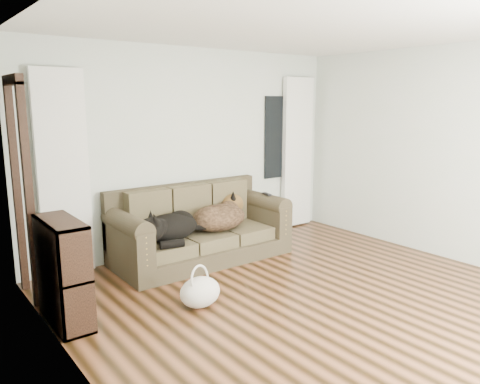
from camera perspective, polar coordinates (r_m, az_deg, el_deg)
floor at (r=4.62m, az=11.50°, el=-13.87°), size 5.00×5.00×0.00m
ceiling at (r=4.25m, az=12.92°, el=19.84°), size 5.00×5.00×0.00m
wall_back at (r=6.16m, az=-5.71°, el=5.12°), size 4.50×0.04×2.60m
wall_left at (r=2.96m, az=-17.74°, el=-1.79°), size 0.04×5.00×2.60m
wall_right at (r=6.12m, az=26.16°, el=4.00°), size 0.04×5.00×2.60m
curtain_left at (r=5.42m, az=-20.75°, el=2.05°), size 0.55×0.08×2.25m
curtain_right at (r=7.22m, az=6.98°, el=4.76°), size 0.55×0.08×2.25m
window_pane at (r=6.99m, az=4.66°, el=6.66°), size 0.50×0.03×1.20m
door_casing at (r=4.97m, az=-24.97°, el=-0.21°), size 0.07×0.60×2.10m
sofa at (r=5.76m, az=-4.70°, el=-3.88°), size 2.15×0.93×0.88m
dog_black_lab at (r=5.44m, az=-8.78°, el=-4.55°), size 0.81×0.63×0.31m
dog_shepherd at (r=5.88m, az=-2.42°, el=-3.15°), size 0.87×0.68×0.35m
tv_remote at (r=6.14m, az=3.26°, el=-0.24°), size 0.08×0.17×0.02m
tote_bag at (r=4.55m, az=-4.90°, el=-11.92°), size 0.42×0.34×0.29m
bookshelf at (r=4.39m, az=-20.75°, el=-8.70°), size 0.29×0.75×0.93m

